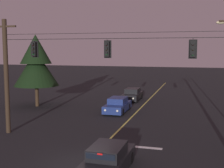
# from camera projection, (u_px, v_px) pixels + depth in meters

# --- Properties ---
(ground_plane) EXTENTS (180.00, 180.00, 0.00)m
(ground_plane) POSITION_uv_depth(u_px,v_px,m) (83.00, 166.00, 15.42)
(ground_plane) COLOR black
(lane_centre_stripe) EXTENTS (0.14, 60.00, 0.01)m
(lane_centre_stripe) POSITION_uv_depth(u_px,v_px,m) (128.00, 120.00, 25.38)
(lane_centre_stripe) COLOR #D1C64C
(lane_centre_stripe) RESTS_ON ground
(stop_bar_paint) EXTENTS (3.40, 0.36, 0.01)m
(stop_bar_paint) POSITION_uv_depth(u_px,v_px,m) (135.00, 146.00, 18.56)
(stop_bar_paint) COLOR silver
(stop_bar_paint) RESTS_ON ground
(signal_span_assembly) EXTENTS (16.70, 0.32, 8.02)m
(signal_span_assembly) POSITION_uv_depth(u_px,v_px,m) (108.00, 78.00, 19.18)
(signal_span_assembly) COLOR #2D2116
(signal_span_assembly) RESTS_ON ground
(traffic_light_leftmost) EXTENTS (0.48, 0.41, 1.22)m
(traffic_light_leftmost) POSITION_uv_depth(u_px,v_px,m) (34.00, 49.00, 20.37)
(traffic_light_leftmost) COLOR black
(traffic_light_left_inner) EXTENTS (0.48, 0.41, 1.22)m
(traffic_light_left_inner) POSITION_uv_depth(u_px,v_px,m) (107.00, 49.00, 18.96)
(traffic_light_left_inner) COLOR black
(traffic_light_centre) EXTENTS (0.48, 0.41, 1.22)m
(traffic_light_centre) POSITION_uv_depth(u_px,v_px,m) (193.00, 49.00, 17.54)
(traffic_light_centre) COLOR black
(car_waiting_near_lane) EXTENTS (1.80, 4.33, 1.39)m
(car_waiting_near_lane) POSITION_uv_depth(u_px,v_px,m) (108.00, 159.00, 14.59)
(car_waiting_near_lane) COLOR black
(car_waiting_near_lane) RESTS_ON ground
(car_oncoming_lead) EXTENTS (1.80, 4.42, 1.39)m
(car_oncoming_lead) POSITION_uv_depth(u_px,v_px,m) (118.00, 105.00, 28.73)
(car_oncoming_lead) COLOR navy
(car_oncoming_lead) RESTS_ON ground
(car_oncoming_trailing) EXTENTS (1.80, 4.42, 1.39)m
(car_oncoming_trailing) POSITION_uv_depth(u_px,v_px,m) (132.00, 95.00, 35.50)
(car_oncoming_trailing) COLOR black
(car_oncoming_trailing) RESTS_ON ground
(tree_verge_near) EXTENTS (4.62, 4.62, 7.48)m
(tree_verge_near) POSITION_uv_depth(u_px,v_px,m) (36.00, 63.00, 31.27)
(tree_verge_near) COLOR #332316
(tree_verge_near) RESTS_ON ground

